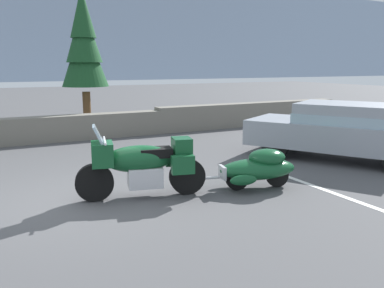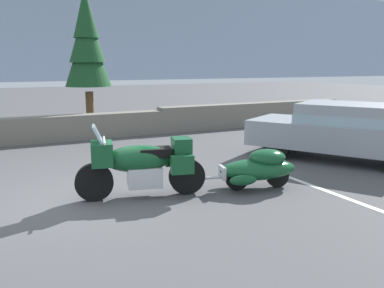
{
  "view_description": "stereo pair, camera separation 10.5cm",
  "coord_description": "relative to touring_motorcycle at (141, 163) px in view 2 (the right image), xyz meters",
  "views": [
    {
      "loc": [
        -1.39,
        -6.85,
        2.32
      ],
      "look_at": [
        2.11,
        -0.14,
        0.85
      ],
      "focal_mm": 37.88,
      "sensor_mm": 36.0,
      "label": 1
    },
    {
      "loc": [
        -1.29,
        -6.9,
        2.32
      ],
      "look_at": [
        2.11,
        -0.14,
        0.85
      ],
      "focal_mm": 37.88,
      "sensor_mm": 36.0,
      "label": 2
    }
  ],
  "objects": [
    {
      "name": "parking_stripe_marker",
      "position": [
        3.22,
        -1.22,
        -0.62
      ],
      "size": [
        0.12,
        3.6,
        0.01
      ],
      "primitive_type": "cube",
      "color": "silver",
      "rests_on": "ground"
    },
    {
      "name": "sedan_at_right_edge",
      "position": [
        5.51,
        0.48,
        0.15
      ],
      "size": [
        3.85,
        4.8,
        1.41
      ],
      "color": "black",
      "rests_on": "ground"
    },
    {
      "name": "car_shaped_trailer",
      "position": [
        2.17,
        -0.51,
        -0.21
      ],
      "size": [
        2.23,
        1.04,
        0.76
      ],
      "color": "black",
      "rests_on": "ground"
    },
    {
      "name": "pine_tree_tall",
      "position": [
        0.85,
        7.68,
        2.46
      ],
      "size": [
        1.57,
        1.57,
        4.92
      ],
      "color": "brown",
      "rests_on": "ground"
    },
    {
      "name": "ground_plane",
      "position": [
        -1.03,
        0.28,
        -0.62
      ],
      "size": [
        80.0,
        80.0,
        0.0
      ],
      "primitive_type": "plane",
      "color": "#4C4C4F"
    },
    {
      "name": "stone_guard_wall",
      "position": [
        -0.91,
        6.37,
        -0.18
      ],
      "size": [
        24.0,
        0.57,
        0.95
      ],
      "color": "slate",
      "rests_on": "ground"
    },
    {
      "name": "touring_motorcycle",
      "position": [
        0.0,
        0.0,
        0.0
      ],
      "size": [
        2.28,
        1.06,
        1.33
      ],
      "color": "black",
      "rests_on": "ground"
    }
  ]
}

